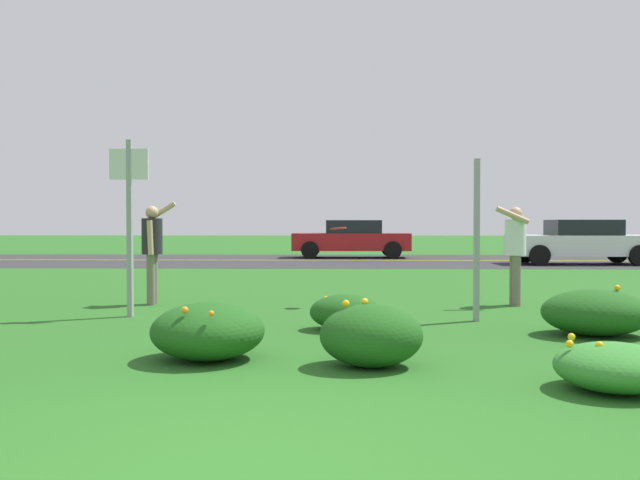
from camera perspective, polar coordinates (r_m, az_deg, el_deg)
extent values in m
plane|color=#26601E|center=(14.58, -0.34, -3.93)|extent=(120.00, 120.00, 0.00)
cube|color=#2D2D30|center=(25.27, 0.53, -1.66)|extent=(120.00, 9.05, 0.01)
cube|color=yellow|center=(25.27, 0.53, -1.64)|extent=(120.00, 0.16, 0.00)
ellipsoid|color=#1E5619|center=(6.71, 4.16, -7.70)|extent=(0.97, 0.86, 0.59)
sphere|color=yellow|center=(6.70, 2.70, -6.65)|extent=(0.06, 0.06, 0.06)
sphere|color=yellow|center=(6.78, 3.63, -5.00)|extent=(0.07, 0.07, 0.07)
sphere|color=yellow|center=(6.68, 2.10, -5.15)|extent=(0.07, 0.07, 0.07)
sphere|color=yellow|center=(7.00, 5.41, -6.56)|extent=(0.06, 0.06, 0.06)
sphere|color=yellow|center=(6.53, 2.86, -6.32)|extent=(0.05, 0.05, 0.05)
ellipsoid|color=#337F2D|center=(6.24, 22.69, -9.44)|extent=(0.96, 0.98, 0.39)
sphere|color=yellow|center=(6.12, 21.64, -7.90)|extent=(0.06, 0.06, 0.06)
sphere|color=yellow|center=(6.12, 19.50, -7.92)|extent=(0.07, 0.07, 0.07)
sphere|color=yellow|center=(6.44, 19.64, -7.37)|extent=(0.06, 0.06, 0.06)
ellipsoid|color=#1E5619|center=(9.14, 21.39, -5.46)|extent=(1.30, 1.09, 0.56)
sphere|color=gold|center=(9.15, 22.87, -3.59)|extent=(0.07, 0.07, 0.07)
sphere|color=gold|center=(9.04, 19.15, -5.23)|extent=(0.05, 0.05, 0.05)
sphere|color=gold|center=(9.25, 22.31, -4.43)|extent=(0.07, 0.07, 0.07)
sphere|color=gold|center=(9.62, 22.92, -4.68)|extent=(0.06, 0.06, 0.06)
ellipsoid|color=#1E5619|center=(8.97, 2.07, -5.83)|extent=(0.91, 0.76, 0.45)
sphere|color=gold|center=(9.05, 2.61, -5.31)|extent=(0.06, 0.06, 0.06)
sphere|color=gold|center=(9.08, 0.61, -5.22)|extent=(0.06, 0.06, 0.06)
sphere|color=gold|center=(9.35, 3.01, -5.17)|extent=(0.07, 0.07, 0.07)
sphere|color=gold|center=(9.22, 0.48, -4.79)|extent=(0.08, 0.08, 0.08)
sphere|color=gold|center=(9.25, 2.54, -4.97)|extent=(0.07, 0.07, 0.07)
ellipsoid|color=#1E5619|center=(7.13, -9.04, -7.28)|extent=(1.13, 1.16, 0.56)
sphere|color=orange|center=(7.24, -9.71, -5.93)|extent=(0.05, 0.05, 0.05)
sphere|color=orange|center=(7.33, -9.70, -6.02)|extent=(0.07, 0.07, 0.07)
sphere|color=orange|center=(6.59, -8.77, -5.88)|extent=(0.06, 0.06, 0.06)
sphere|color=orange|center=(7.07, -10.48, -5.62)|extent=(0.08, 0.08, 0.08)
sphere|color=orange|center=(6.83, -9.18, -6.02)|extent=(0.07, 0.07, 0.07)
sphere|color=orange|center=(6.74, -10.86, -5.57)|extent=(0.07, 0.07, 0.07)
cube|color=#93969B|center=(10.51, -15.10, 0.90)|extent=(0.07, 0.10, 2.54)
cube|color=silver|center=(10.51, -15.18, 5.93)|extent=(0.56, 0.03, 0.44)
cube|color=#93969B|center=(9.92, 12.53, -0.01)|extent=(0.07, 0.10, 2.23)
cylinder|color=#232328|center=(11.98, -13.41, 0.30)|extent=(0.34, 0.34, 0.59)
sphere|color=tan|center=(11.98, -13.42, 2.19)|extent=(0.21, 0.21, 0.21)
cylinder|color=#726B5B|center=(12.10, -13.28, -3.08)|extent=(0.14, 0.14, 0.84)
cylinder|color=#726B5B|center=(11.93, -13.49, -3.14)|extent=(0.14, 0.14, 0.84)
cylinder|color=tan|center=(12.15, -12.75, 2.21)|extent=(0.52, 0.09, 0.37)
cylinder|color=tan|center=(11.79, -13.55, 0.20)|extent=(0.11, 0.09, 0.56)
cylinder|color=silver|center=(11.95, 15.50, 0.20)|extent=(0.34, 0.34, 0.58)
sphere|color=tan|center=(11.95, 15.51, 2.08)|extent=(0.21, 0.21, 0.21)
cylinder|color=#726B5B|center=(11.91, 15.58, -3.19)|extent=(0.14, 0.14, 0.82)
cylinder|color=#726B5B|center=(12.07, 15.38, -3.13)|extent=(0.14, 0.14, 0.82)
cylinder|color=tan|center=(11.74, 15.27, 1.94)|extent=(0.54, 0.09, 0.30)
cylinder|color=tan|center=(12.14, 15.18, 0.14)|extent=(0.11, 0.09, 0.55)
cylinder|color=red|center=(11.45, 1.51, 0.96)|extent=(0.26, 0.26, 0.04)
torus|color=red|center=(11.45, 1.51, 0.92)|extent=(0.26, 0.26, 0.04)
cube|color=silver|center=(24.48, 20.24, -0.40)|extent=(4.50, 1.82, 0.66)
cube|color=black|center=(24.50, 20.47, 0.93)|extent=(2.10, 1.64, 0.52)
cylinder|color=black|center=(23.18, 17.30, -1.19)|extent=(0.66, 0.22, 0.66)
cylinder|color=black|center=(24.90, 16.20, -1.01)|extent=(0.66, 0.22, 0.66)
cylinder|color=black|center=(24.20, 24.38, -1.15)|extent=(0.66, 0.22, 0.66)
cylinder|color=black|center=(25.85, 22.86, -0.98)|extent=(0.66, 0.22, 0.66)
cube|color=maroon|center=(27.28, 2.52, -0.14)|extent=(4.50, 1.82, 0.66)
cube|color=black|center=(27.27, 2.73, 1.06)|extent=(2.10, 1.64, 0.52)
cylinder|color=black|center=(26.42, -0.82, -0.82)|extent=(0.66, 0.22, 0.66)
cylinder|color=black|center=(28.20, -0.66, -0.67)|extent=(0.66, 0.22, 0.66)
cylinder|color=black|center=(26.47, 5.90, -0.82)|extent=(0.66, 0.22, 0.66)
cylinder|color=black|center=(28.24, 5.64, -0.68)|extent=(0.66, 0.22, 0.66)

